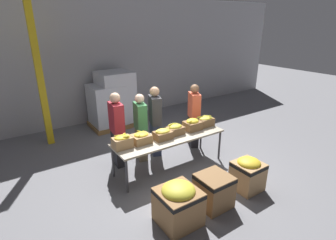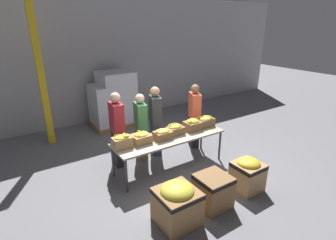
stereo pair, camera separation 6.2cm
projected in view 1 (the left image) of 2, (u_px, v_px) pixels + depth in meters
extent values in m
plane|color=slate|center=(170.00, 167.00, 6.14)|extent=(30.00, 30.00, 0.00)
cube|color=#A8A8AD|center=(101.00, 61.00, 8.52)|extent=(16.00, 0.08, 4.00)
cube|color=#9E937F|center=(170.00, 137.00, 5.88)|extent=(2.60, 0.81, 0.04)
cylinder|color=#38383D|center=(127.00, 176.00, 5.10)|extent=(0.05, 0.05, 0.74)
cylinder|color=#38383D|center=(219.00, 145.00, 6.39)|extent=(0.05, 0.05, 0.74)
cylinder|color=#38383D|center=(113.00, 162.00, 5.63)|extent=(0.05, 0.05, 0.74)
cylinder|color=#38383D|center=(201.00, 135.00, 6.93)|extent=(0.05, 0.05, 0.74)
cube|color=tan|center=(122.00, 143.00, 5.31)|extent=(0.38, 0.26, 0.22)
ellipsoid|color=gold|center=(122.00, 137.00, 5.26)|extent=(0.33, 0.23, 0.08)
ellipsoid|color=gold|center=(124.00, 134.00, 5.31)|extent=(0.15, 0.13, 0.05)
ellipsoid|color=gold|center=(119.00, 135.00, 5.29)|extent=(0.22, 0.12, 0.04)
ellipsoid|color=gold|center=(126.00, 137.00, 5.22)|extent=(0.15, 0.08, 0.05)
ellipsoid|color=gold|center=(126.00, 136.00, 5.27)|extent=(0.09, 0.18, 0.05)
cube|color=#A37A4C|center=(141.00, 139.00, 5.54)|extent=(0.38, 0.33, 0.18)
ellipsoid|color=gold|center=(141.00, 135.00, 5.50)|extent=(0.31, 0.26, 0.09)
ellipsoid|color=gold|center=(144.00, 133.00, 5.54)|extent=(0.15, 0.08, 0.05)
ellipsoid|color=gold|center=(142.00, 132.00, 5.60)|extent=(0.14, 0.10, 0.04)
ellipsoid|color=gold|center=(140.00, 132.00, 5.58)|extent=(0.11, 0.22, 0.04)
ellipsoid|color=gold|center=(139.00, 135.00, 5.42)|extent=(0.12, 0.14, 0.04)
cube|color=olive|center=(163.00, 135.00, 5.72)|extent=(0.38, 0.28, 0.17)
ellipsoid|color=yellow|center=(163.00, 131.00, 5.69)|extent=(0.34, 0.24, 0.10)
ellipsoid|color=yellow|center=(167.00, 129.00, 5.75)|extent=(0.17, 0.07, 0.05)
ellipsoid|color=yellow|center=(160.00, 132.00, 5.60)|extent=(0.21, 0.14, 0.05)
cube|color=olive|center=(175.00, 131.00, 5.96)|extent=(0.38, 0.27, 0.18)
ellipsoid|color=gold|center=(175.00, 127.00, 5.93)|extent=(0.32, 0.22, 0.11)
ellipsoid|color=gold|center=(176.00, 124.00, 5.99)|extent=(0.16, 0.15, 0.04)
ellipsoid|color=gold|center=(179.00, 125.00, 5.94)|extent=(0.16, 0.15, 0.05)
ellipsoid|color=gold|center=(170.00, 125.00, 5.91)|extent=(0.20, 0.10, 0.05)
ellipsoid|color=gold|center=(177.00, 127.00, 5.88)|extent=(0.22, 0.06, 0.04)
cube|color=olive|center=(192.00, 126.00, 6.21)|extent=(0.38, 0.33, 0.20)
ellipsoid|color=yellow|center=(193.00, 121.00, 6.18)|extent=(0.31, 0.27, 0.12)
ellipsoid|color=yellow|center=(190.00, 120.00, 6.18)|extent=(0.17, 0.05, 0.04)
ellipsoid|color=yellow|center=(192.00, 120.00, 6.17)|extent=(0.16, 0.06, 0.05)
ellipsoid|color=yellow|center=(191.00, 121.00, 6.06)|extent=(0.19, 0.08, 0.05)
cube|color=olive|center=(205.00, 122.00, 6.45)|extent=(0.38, 0.29, 0.20)
ellipsoid|color=gold|center=(206.00, 118.00, 6.42)|extent=(0.35, 0.26, 0.08)
ellipsoid|color=gold|center=(208.00, 116.00, 6.45)|extent=(0.15, 0.12, 0.04)
ellipsoid|color=gold|center=(200.00, 117.00, 6.40)|extent=(0.16, 0.11, 0.05)
ellipsoid|color=gold|center=(206.00, 116.00, 6.48)|extent=(0.19, 0.13, 0.05)
ellipsoid|color=gold|center=(210.00, 118.00, 6.38)|extent=(0.12, 0.18, 0.05)
cube|color=black|center=(119.00, 148.00, 6.12)|extent=(0.26, 0.42, 0.83)
cube|color=maroon|center=(116.00, 118.00, 5.85)|extent=(0.28, 0.49, 0.69)
sphere|color=#DBAD89|center=(115.00, 98.00, 5.69)|extent=(0.24, 0.24, 0.24)
cube|color=#2D3856|center=(155.00, 138.00, 6.64)|extent=(0.33, 0.45, 0.83)
cube|color=#333338|center=(155.00, 110.00, 6.38)|extent=(0.37, 0.52, 0.69)
sphere|color=tan|center=(155.00, 92.00, 6.22)|extent=(0.23, 0.23, 0.23)
cube|color=#6B604C|center=(141.00, 144.00, 6.39)|extent=(0.28, 0.41, 0.78)
cube|color=#387A47|center=(140.00, 117.00, 6.14)|extent=(0.31, 0.48, 0.65)
sphere|color=beige|center=(139.00, 99.00, 5.98)|extent=(0.22, 0.22, 0.22)
cube|color=black|center=(193.00, 132.00, 7.08)|extent=(0.35, 0.44, 0.81)
cube|color=#EA5B3D|center=(194.00, 106.00, 6.83)|extent=(0.39, 0.51, 0.67)
sphere|color=#896042|center=(195.00, 89.00, 6.67)|extent=(0.23, 0.23, 0.23)
cube|color=olive|center=(178.00, 207.00, 4.34)|extent=(0.66, 0.66, 0.62)
cube|color=black|center=(178.00, 194.00, 4.25)|extent=(0.66, 0.66, 0.07)
ellipsoid|color=gold|center=(178.00, 190.00, 4.23)|extent=(0.56, 0.56, 0.23)
cube|color=olive|center=(214.00, 191.00, 4.76)|extent=(0.57, 0.57, 0.62)
cube|color=black|center=(214.00, 179.00, 4.67)|extent=(0.57, 0.57, 0.07)
cube|color=tan|center=(247.00, 176.00, 5.25)|extent=(0.53, 0.53, 0.58)
cube|color=black|center=(249.00, 166.00, 5.16)|extent=(0.54, 0.54, 0.07)
ellipsoid|color=gold|center=(249.00, 163.00, 5.14)|extent=(0.45, 0.45, 0.19)
cube|color=gold|center=(39.00, 72.00, 6.66)|extent=(0.16, 0.16, 4.00)
cube|color=olive|center=(109.00, 125.00, 8.49)|extent=(1.09, 1.09, 0.13)
cube|color=silver|center=(107.00, 104.00, 8.25)|extent=(1.01, 1.01, 1.24)
cube|color=olive|center=(117.00, 122.00, 8.68)|extent=(1.11, 1.11, 0.13)
cube|color=silver|center=(116.00, 97.00, 8.37)|extent=(1.02, 1.02, 1.62)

